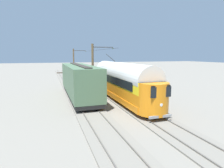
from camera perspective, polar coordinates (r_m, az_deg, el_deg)
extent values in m
plane|color=gray|center=(26.15, -5.89, -2.61)|extent=(220.00, 220.00, 0.00)
cube|color=slate|center=(26.70, -1.21, -2.21)|extent=(2.80, 80.00, 0.10)
cube|color=#59544C|center=(26.48, -2.70, -2.11)|extent=(0.07, 80.00, 0.08)
cube|color=#59544C|center=(26.90, 0.24, -1.93)|extent=(0.07, 80.00, 0.08)
cube|color=#382819|center=(57.77, -10.77, 3.60)|extent=(2.50, 0.24, 0.08)
cube|color=#382819|center=(57.13, -10.68, 3.55)|extent=(2.50, 0.24, 0.08)
cube|color=#382819|center=(56.49, -10.59, 3.50)|extent=(2.50, 0.24, 0.08)
cube|color=#382819|center=(55.85, -10.49, 3.44)|extent=(2.50, 0.24, 0.08)
cube|color=#382819|center=(55.21, -10.39, 3.38)|extent=(2.50, 0.24, 0.08)
cube|color=slate|center=(25.75, -10.75, -2.78)|extent=(2.80, 80.00, 0.10)
cube|color=#59544C|center=(25.65, -12.35, -2.67)|extent=(0.07, 80.00, 0.08)
cube|color=#59544C|center=(25.84, -9.18, -2.49)|extent=(0.07, 80.00, 0.08)
cube|color=#382819|center=(57.34, -15.20, 3.41)|extent=(2.50, 0.24, 0.08)
cube|color=#382819|center=(56.69, -15.16, 3.36)|extent=(2.50, 0.24, 0.08)
cube|color=#382819|center=(56.05, -15.12, 3.30)|extent=(2.50, 0.24, 0.08)
cube|color=#382819|center=(55.40, -15.07, 3.24)|extent=(2.50, 0.24, 0.08)
cube|color=#382819|center=(54.76, -15.03, 3.18)|extent=(2.50, 0.24, 0.08)
cube|color=orange|center=(21.79, 2.86, -2.97)|extent=(2.65, 13.84, 0.55)
cube|color=orange|center=(21.65, 2.87, -1.03)|extent=(2.55, 13.84, 0.95)
cube|color=yellow|center=(21.50, 2.89, 1.60)|extent=(2.55, 13.84, 1.05)
cylinder|color=silver|center=(21.44, 2.90, 2.99)|extent=(2.65, 13.57, 2.65)
cylinder|color=orange|center=(15.53, 12.21, -4.17)|extent=(2.55, 2.55, 2.55)
cylinder|color=orange|center=(28.05, -2.26, 1.73)|extent=(2.55, 2.55, 2.55)
cube|color=black|center=(14.40, 14.64, -1.16)|extent=(1.63, 0.08, 0.36)
cube|color=black|center=(14.42, 14.68, -2.41)|extent=(1.73, 0.06, 0.80)
cube|color=black|center=(21.06, -0.39, 1.46)|extent=(0.04, 11.63, 0.80)
cube|color=black|center=(22.01, 6.03, 1.73)|extent=(0.04, 11.63, 0.80)
cylinder|color=silver|center=(14.56, 14.73, -6.15)|extent=(0.24, 0.06, 0.24)
cube|color=gray|center=(14.87, 14.45, -9.54)|extent=(1.94, 0.12, 0.20)
cylinder|color=black|center=(25.15, -0.47, 8.00)|extent=(0.07, 3.96, 1.06)
cylinder|color=black|center=(17.58, 5.97, -6.35)|extent=(0.10, 0.76, 0.76)
cylinder|color=black|center=(18.21, 10.11, -5.91)|extent=(0.10, 0.76, 0.76)
cylinder|color=black|center=(25.70, -2.25, -1.49)|extent=(0.10, 0.76, 0.76)
cylinder|color=black|center=(26.14, 0.77, -1.31)|extent=(0.10, 0.76, 0.76)
cube|color=#4C6B4C|center=(22.80, -10.00, 1.57)|extent=(2.90, 13.33, 3.20)
cube|color=#332D28|center=(22.66, -10.11, 5.74)|extent=(0.70, 12.00, 0.08)
cube|color=black|center=(23.09, -9.88, -2.87)|extent=(2.70, 13.33, 0.36)
cube|color=black|center=(23.10, -6.35, 1.10)|extent=(0.06, 2.20, 2.56)
cylinder|color=black|center=(27.72, -9.90, -0.78)|extent=(0.10, 0.84, 0.84)
cylinder|color=black|center=(27.55, -12.85, -0.93)|extent=(0.10, 0.84, 0.84)
cylinder|color=black|center=(18.73, -5.50, -5.28)|extent=(0.10, 0.84, 0.84)
cylinder|color=black|center=(18.47, -9.86, -5.57)|extent=(0.10, 0.84, 0.84)
cylinder|color=brown|center=(41.77, -11.53, 6.00)|extent=(0.28, 0.28, 6.51)
cylinder|color=#2D2D2D|center=(41.93, -9.83, 9.97)|extent=(2.65, 0.10, 0.10)
sphere|color=#334733|center=(42.15, -8.02, 9.80)|extent=(0.16, 0.16, 0.16)
cylinder|color=brown|center=(23.54, -5.86, 4.15)|extent=(0.28, 0.28, 6.51)
cylinder|color=#2D2D2D|center=(23.81, -2.80, 11.11)|extent=(2.65, 0.10, 0.10)
sphere|color=#334733|center=(24.20, 0.28, 10.73)|extent=(0.16, 0.16, 0.16)
cylinder|color=black|center=(33.10, -5.00, 10.16)|extent=(0.03, 22.52, 0.03)
cylinder|color=black|center=(41.93, -9.83, 9.97)|extent=(2.65, 0.02, 0.02)
cylinder|color=black|center=(34.93, -3.20, 1.20)|extent=(0.08, 0.08, 1.10)
cylinder|color=red|center=(34.85, -3.21, 2.30)|extent=(0.30, 0.30, 0.03)
cylinder|color=#262626|center=(34.91, -3.48, 0.87)|extent=(0.33, 0.04, 0.54)
cube|color=#B2A519|center=(35.16, -12.95, 0.80)|extent=(1.80, 0.60, 0.80)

